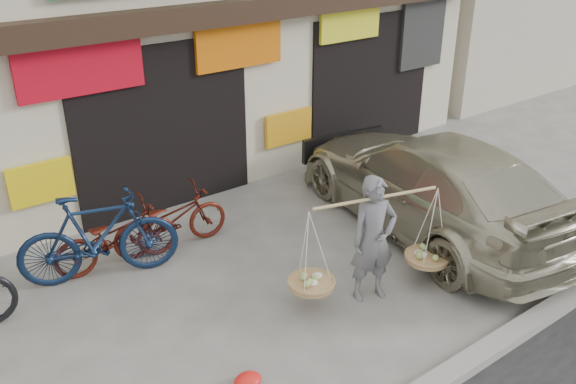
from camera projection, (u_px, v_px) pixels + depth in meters
ground at (299, 305)px, 7.68m from camera, size 70.00×70.00×0.00m
street_vendor at (373, 244)px, 7.55m from camera, size 2.15×1.01×1.66m
bike_1 at (98, 237)px, 8.00m from camera, size 2.16×1.18×1.25m
bike_2 at (171, 220)px, 8.79m from camera, size 1.76×0.73×0.91m
bike_3 at (116, 237)px, 8.34m from camera, size 1.76×0.73×0.91m
suv at (430, 183)px, 9.28m from camera, size 2.78×5.32×1.47m
red_bag at (248, 381)px, 6.37m from camera, size 0.31×0.25×0.14m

